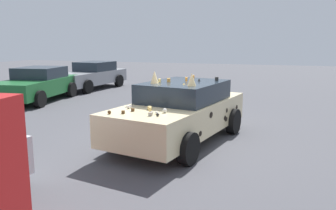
% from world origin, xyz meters
% --- Properties ---
extents(ground_plane, '(60.00, 60.00, 0.00)m').
position_xyz_m(ground_plane, '(0.00, 0.00, 0.00)').
color(ground_plane, '#47474C').
extents(art_car_decorated, '(4.68, 2.65, 1.75)m').
position_xyz_m(art_car_decorated, '(0.05, -0.01, 0.75)').
color(art_car_decorated, beige).
rests_on(art_car_decorated, ground).
extents(parked_sedan_near_left, '(4.64, 2.25, 1.39)m').
position_xyz_m(parked_sedan_near_left, '(7.81, 7.17, 0.70)').
color(parked_sedan_near_left, gray).
rests_on(parked_sedan_near_left, ground).
extents(parked_sedan_near_right, '(4.38, 2.48, 1.38)m').
position_xyz_m(parked_sedan_near_right, '(3.79, 7.33, 0.70)').
color(parked_sedan_near_right, '#1E602D').
rests_on(parked_sedan_near_right, ground).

